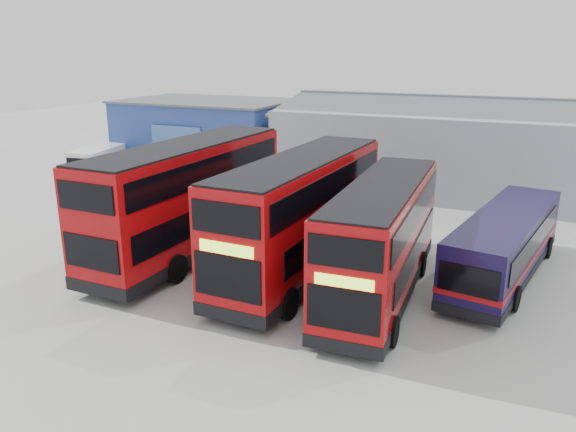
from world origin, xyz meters
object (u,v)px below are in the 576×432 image
(maintenance_shed, at_px, (527,151))
(double_decker_centre, at_px, (301,217))
(office_block, at_px, (208,134))
(double_decker_right, at_px, (382,241))
(double_decker_left, at_px, (189,200))
(panel_van, at_px, (100,161))
(single_decker_blue, at_px, (505,247))

(maintenance_shed, bearing_deg, double_decker_centre, -112.70)
(office_block, relative_size, double_decker_right, 1.21)
(double_decker_centre, xyz_separation_m, double_decker_right, (3.50, -0.87, -0.25))
(office_block, height_order, double_decker_right, office_block)
(maintenance_shed, xyz_separation_m, double_decker_centre, (-7.59, -18.15, -0.23))
(office_block, height_order, double_decker_left, office_block)
(double_decker_left, bearing_deg, panel_van, -34.17)
(office_block, xyz_separation_m, double_decker_left, (9.09, -16.13, -0.12))
(maintenance_shed, xyz_separation_m, double_decker_right, (-4.09, -19.01, -0.48))
(maintenance_shed, bearing_deg, single_decker_blue, -90.34)
(double_decker_right, bearing_deg, office_block, 133.38)
(double_decker_centre, relative_size, double_decker_right, 1.11)
(double_decker_left, height_order, double_decker_right, double_decker_left)
(office_block, height_order, single_decker_blue, office_block)
(office_block, relative_size, double_decker_left, 1.04)
(double_decker_right, bearing_deg, maintenance_shed, 74.76)
(maintenance_shed, relative_size, single_decker_blue, 3.02)
(double_decker_right, distance_m, panel_van, 25.51)
(double_decker_centre, distance_m, panel_van, 22.00)
(maintenance_shed, relative_size, panel_van, 5.75)
(office_block, distance_m, single_decker_blue, 25.70)
(office_block, bearing_deg, panel_van, -130.13)
(double_decker_right, distance_m, single_decker_blue, 5.46)
(maintenance_shed, distance_m, double_decker_right, 19.46)
(double_decker_left, xyz_separation_m, panel_van, (-14.20, 10.06, -1.24))
(maintenance_shed, xyz_separation_m, double_decker_left, (-12.91, -18.13, -0.14))
(double_decker_left, relative_size, double_decker_centre, 1.04)
(double_decker_right, relative_size, single_decker_blue, 1.01)
(double_decker_right, height_order, single_decker_blue, double_decker_right)
(maintenance_shed, relative_size, double_decker_centre, 2.69)
(office_block, bearing_deg, maintenance_shed, 5.21)
(maintenance_shed, relative_size, double_decker_left, 2.59)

